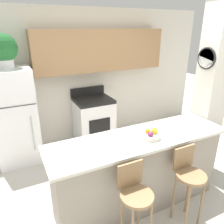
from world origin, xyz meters
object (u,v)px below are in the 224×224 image
fruit_bowl (151,135)px  bar_stool_left (135,196)px  refrigerator (15,117)px  bar_stool_right (188,176)px  potted_plant_on_fridge (3,49)px  stove_range (94,120)px

fruit_bowl → bar_stool_left: bearing=-138.4°
refrigerator → bar_stool_right: bearing=-54.3°
bar_stool_right → potted_plant_on_fridge: 3.08m
refrigerator → stove_range: bearing=1.7°
stove_range → potted_plant_on_fridge: (-1.41, -0.04, 1.43)m
refrigerator → bar_stool_left: (0.94, -2.29, -0.17)m
refrigerator → stove_range: size_ratio=1.50×
stove_range → bar_stool_right: stove_range is taller
refrigerator → stove_range: 1.46m
bar_stool_left → fruit_bowl: (0.46, 0.40, 0.39)m
refrigerator → bar_stool_left: refrigerator is taller
potted_plant_on_fridge → fruit_bowl: potted_plant_on_fridge is taller
refrigerator → fruit_bowl: (1.39, -1.88, 0.22)m
bar_stool_left → potted_plant_on_fridge: 2.77m
refrigerator → potted_plant_on_fridge: size_ratio=3.13×
stove_range → fruit_bowl: 2.01m
bar_stool_right → potted_plant_on_fridge: potted_plant_on_fridge is taller
refrigerator → fruit_bowl: 2.36m
stove_range → bar_stool_right: (0.23, -2.33, 0.18)m
bar_stool_left → fruit_bowl: 0.72m
fruit_bowl → potted_plant_on_fridge: bearing=126.5°
bar_stool_left → bar_stool_right: bearing=0.0°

